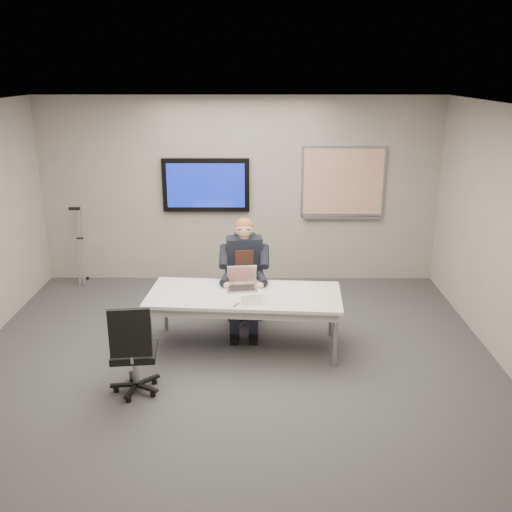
{
  "coord_description": "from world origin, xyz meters",
  "views": [
    {
      "loc": [
        0.29,
        -5.46,
        3.16
      ],
      "look_at": [
        0.26,
        0.67,
        1.14
      ],
      "focal_mm": 40.0,
      "sensor_mm": 36.0,
      "label": 1
    }
  ],
  "objects_px": {
    "seated_person": "(244,288)",
    "laptop": "(242,282)",
    "conference_table": "(244,300)",
    "office_chair_near": "(135,366)",
    "office_chair_far": "(244,300)"
  },
  "relations": [
    {
      "from": "laptop",
      "to": "conference_table",
      "type": "bearing_deg",
      "value": -86.46
    },
    {
      "from": "conference_table",
      "to": "office_chair_near",
      "type": "height_order",
      "value": "office_chair_near"
    },
    {
      "from": "office_chair_near",
      "to": "office_chair_far",
      "type": "bearing_deg",
      "value": -127.57
    },
    {
      "from": "seated_person",
      "to": "office_chair_far",
      "type": "bearing_deg",
      "value": 87.46
    },
    {
      "from": "seated_person",
      "to": "conference_table",
      "type": "bearing_deg",
      "value": -94.08
    },
    {
      "from": "conference_table",
      "to": "office_chair_far",
      "type": "bearing_deg",
      "value": 96.17
    },
    {
      "from": "office_chair_far",
      "to": "seated_person",
      "type": "xyz_separation_m",
      "value": [
        0.01,
        -0.25,
        0.27
      ]
    },
    {
      "from": "conference_table",
      "to": "office_chair_near",
      "type": "xyz_separation_m",
      "value": [
        -1.08,
        -1.02,
        -0.29
      ]
    },
    {
      "from": "conference_table",
      "to": "office_chair_near",
      "type": "bearing_deg",
      "value": -132.67
    },
    {
      "from": "office_chair_far",
      "to": "office_chair_near",
      "type": "height_order",
      "value": "office_chair_near"
    },
    {
      "from": "laptop",
      "to": "seated_person",
      "type": "bearing_deg",
      "value": 77.57
    },
    {
      "from": "conference_table",
      "to": "seated_person",
      "type": "height_order",
      "value": "seated_person"
    },
    {
      "from": "office_chair_near",
      "to": "seated_person",
      "type": "bearing_deg",
      "value": -131.99
    },
    {
      "from": "seated_person",
      "to": "laptop",
      "type": "xyz_separation_m",
      "value": [
        -0.02,
        -0.28,
        0.17
      ]
    },
    {
      "from": "conference_table",
      "to": "seated_person",
      "type": "relative_size",
      "value": 1.61
    }
  ]
}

